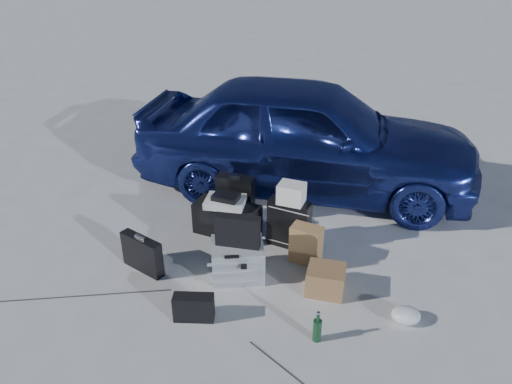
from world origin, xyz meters
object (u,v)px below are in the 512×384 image
Objects in this scene: car at (306,135)px; pelican_case at (238,260)px; green_bottle at (317,327)px; suitcase_left at (236,198)px; duffel_bag at (227,219)px; briefcase at (142,254)px; suitcase_right at (289,224)px; cardboard_box at (326,280)px.

pelican_case is (-0.41, -2.09, -0.56)m from car.
green_bottle is at bearing -169.79° from car.
suitcase_left is 0.34m from duffel_bag.
car is at bearing 82.45° from briefcase.
briefcase is 0.67× the size of duffel_bag.
green_bottle is at bearing -57.42° from suitcase_right.
green_bottle is (0.46, -2.83, -0.59)m from car.
green_bottle is (1.17, -1.47, -0.04)m from duffel_bag.
briefcase is at bearing -113.73° from suitcase_left.
suitcase_right is 1.88× the size of green_bottle.
suitcase_left is at bearing 122.67° from green_bottle.
briefcase reaches higher than cardboard_box.
duffel_bag is 1.44m from cardboard_box.
suitcase_right reaches higher than duffel_bag.
suitcase_right is 1.56× the size of cardboard_box.
suitcase_right is at bearing 123.19° from cardboard_box.
briefcase is (-1.38, -2.20, -0.55)m from car.
briefcase is 1.95m from green_bottle.
suitcase_left reaches higher than briefcase.
green_bottle reaches higher than cardboard_box.
duffel_bag is (-0.02, -0.32, -0.10)m from suitcase_left.
suitcase_left is 0.77× the size of duffel_bag.
pelican_case is 0.89m from cardboard_box.
briefcase is 1.86m from cardboard_box.
pelican_case is at bearing 175.32° from cardboard_box.
pelican_case is 0.98m from briefcase.
suitcase_right is 0.86m from cardboard_box.
suitcase_right reaches higher than pelican_case.
suitcase_right is at bearing 52.87° from briefcase.
pelican_case is at bearing 169.82° from car.
duffel_bag is 2.53× the size of green_bottle.
cardboard_box is at bearing 25.77° from briefcase.
duffel_bag is at bearing 128.52° from green_bottle.
suitcase_left is 1.61× the size of cardboard_box.
suitcase_left is (0.69, 1.17, 0.09)m from briefcase.
car is 1.63m from duffel_bag.
pelican_case is at bearing -68.28° from suitcase_left.
suitcase_right is 1.45m from green_bottle.
cardboard_box is at bearing -21.68° from pelican_case.
briefcase is 1.36m from suitcase_left.
suitcase_right is (0.70, -0.42, -0.01)m from suitcase_left.
suitcase_left is at bearing 84.07° from briefcase.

